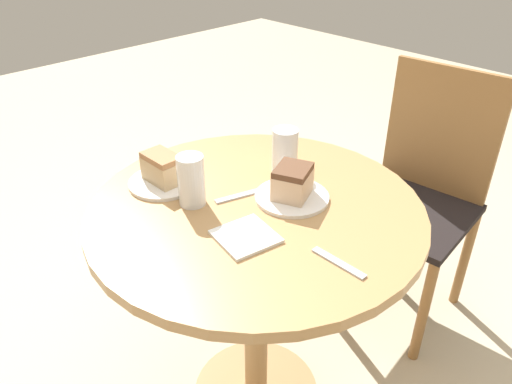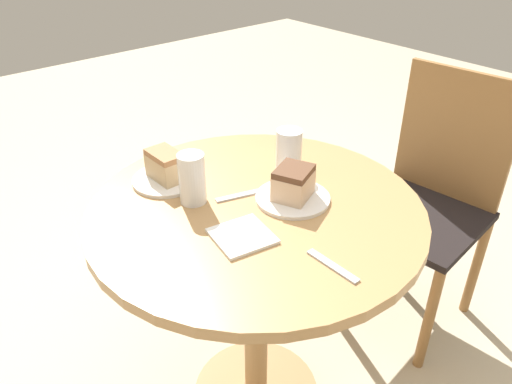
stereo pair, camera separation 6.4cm
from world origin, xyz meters
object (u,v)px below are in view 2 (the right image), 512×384
Objects in this scene: chair at (427,199)px; plate_near at (293,198)px; cake_slice_far at (166,165)px; glass_lemonade at (192,180)px; plate_far at (167,179)px; glass_water at (289,154)px; cake_slice_near at (293,183)px.

plate_near is at bearing -97.69° from chair.
cake_slice_far is 0.81× the size of glass_lemonade.
plate_far is (-0.30, -0.20, 0.00)m from plate_near.
plate_near is at bearing -39.56° from glass_water.
plate_near is 1.52× the size of glass_water.
chair reaches higher than cake_slice_near.
plate_near is (-0.03, -0.67, 0.27)m from chair.
plate_near is 0.26m from glass_lemonade.
cake_slice_far is at bearing 177.99° from glass_lemonade.
cake_slice_near is 0.36m from cake_slice_far.
chair is at bearing 75.97° from glass_water.
plate_far is at bearing 165.96° from cake_slice_far.
chair is 0.96m from plate_far.
plate_near is 1.57× the size of cake_slice_near.
plate_far is 1.55× the size of cake_slice_near.
plate_far is 0.35m from glass_water.
plate_far is at bearing -121.97° from glass_water.
plate_far is at bearing -146.81° from plate_near.
glass_water is at bearing 80.87° from glass_lemonade.
cake_slice_near reaches higher than plate_far.
chair is 0.72m from plate_near.
plate_near is 0.36m from plate_far.
glass_lemonade is at bearing -2.01° from cake_slice_far.
glass_water is at bearing 58.03° from cake_slice_far.
plate_near and plate_far have the same top height.
glass_lemonade is at bearing -99.13° from glass_water.
glass_water is at bearing 140.44° from plate_near.
glass_lemonade reaches higher than cake_slice_far.
glass_lemonade reaches higher than glass_water.
glass_water reaches higher than cake_slice_far.
glass_lemonade is at bearing -129.39° from cake_slice_near.
cake_slice_near is (0.00, 0.00, 0.05)m from plate_near.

